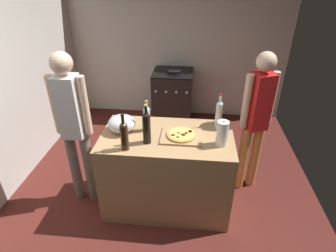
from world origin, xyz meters
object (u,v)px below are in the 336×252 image
wine_bottle_clear (219,113)px  wine_bottle_green (147,127)px  mixing_bowl (122,124)px  stove (173,97)px  wine_bottle_amber (147,117)px  wine_bottle_dark (124,135)px  paper_towel_roll (222,133)px  person_in_stripes (73,123)px  pizza (181,134)px  person_in_red (256,117)px

wine_bottle_clear → wine_bottle_green: wine_bottle_green is taller
mixing_bowl → stove: (0.36, 1.87, -0.53)m
wine_bottle_green → wine_bottle_amber: 0.23m
wine_bottle_dark → paper_towel_roll: bearing=10.5°
wine_bottle_green → person_in_stripes: 0.79m
person_in_stripes → wine_bottle_green: bearing=-9.5°
mixing_bowl → person_in_stripes: size_ratio=0.16×
pizza → stove: (-0.25, 1.93, -0.48)m
wine_bottle_clear → wine_bottle_amber: (-0.72, -0.15, -0.01)m
pizza → wine_bottle_clear: bearing=33.8°
person_in_stripes → paper_towel_roll: bearing=-3.7°
paper_towel_roll → wine_bottle_amber: (-0.73, 0.19, 0.03)m
paper_towel_roll → person_in_red: person_in_red is taller
paper_towel_roll → person_in_red: bearing=50.5°
wine_bottle_green → person_in_red: size_ratio=0.24×
mixing_bowl → wine_bottle_clear: size_ratio=0.75×
paper_towel_roll → wine_bottle_amber: size_ratio=0.75×
mixing_bowl → stove: size_ratio=0.30×
pizza → person_in_stripes: person_in_stripes is taller
pizza → wine_bottle_green: 0.37m
paper_towel_roll → wine_bottle_dark: size_ratio=0.69×
wine_bottle_clear → wine_bottle_dark: size_ratio=1.02×
wine_bottle_clear → wine_bottle_green: (-0.69, -0.37, 0.01)m
wine_bottle_clear → pizza: bearing=-146.2°
paper_towel_roll → person_in_stripes: 1.47m
wine_bottle_green → wine_bottle_amber: bearing=98.9°
wine_bottle_amber → person_in_stripes: (-0.74, -0.10, -0.05)m
wine_bottle_clear → person_in_stripes: bearing=-170.6°
wine_bottle_clear → stove: bearing=110.0°
pizza → wine_bottle_dark: 0.58m
wine_bottle_green → wine_bottle_dark: (-0.18, -0.13, -0.02)m
wine_bottle_clear → person_in_red: bearing=20.0°
mixing_bowl → wine_bottle_clear: bearing=10.8°
pizza → person_in_stripes: (-1.09, 0.00, 0.06)m
stove → wine_bottle_green: bearing=-92.1°
paper_towel_roll → wine_bottle_amber: wine_bottle_amber is taller
wine_bottle_dark → person_in_red: bearing=26.9°
pizza → person_in_stripes: 1.09m
pizza → stove: 2.00m
pizza → wine_bottle_amber: 0.39m
wine_bottle_dark → stove: 2.28m
mixing_bowl → pizza: bearing=-5.6°
wine_bottle_dark → person_in_stripes: size_ratio=0.21×
person_in_stripes → person_in_red: person_in_stripes is taller
mixing_bowl → wine_bottle_green: wine_bottle_green is taller
mixing_bowl → person_in_stripes: 0.49m
wine_bottle_clear → wine_bottle_amber: size_ratio=1.11×
wine_bottle_amber → stove: size_ratio=0.35×
wine_bottle_clear → stove: wine_bottle_clear is taller
paper_towel_roll → person_in_stripes: person_in_stripes is taller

